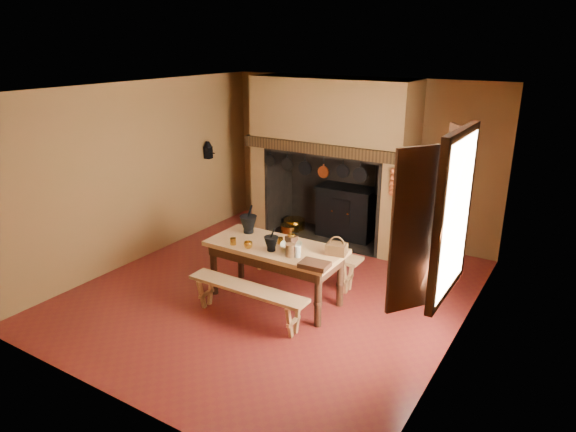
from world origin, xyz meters
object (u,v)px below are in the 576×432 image
at_px(coffee_grinder, 291,240).
at_px(wicker_basket, 337,248).
at_px(bench_front, 247,295).
at_px(work_table, 275,254).
at_px(iron_range, 347,212).
at_px(mixing_bowl, 291,246).

relative_size(coffee_grinder, wicker_basket, 0.69).
bearing_deg(bench_front, work_table, 90.00).
relative_size(iron_range, coffee_grinder, 8.18).
relative_size(bench_front, mixing_bowl, 5.78).
bearing_deg(mixing_bowl, iron_range, 99.37).
bearing_deg(wicker_basket, bench_front, -145.84).
bearing_deg(work_table, wicker_basket, 10.83).
bearing_deg(iron_range, bench_front, -86.60).
xyz_separation_m(coffee_grinder, wicker_basket, (0.65, 0.04, 0.01)).
height_order(iron_range, bench_front, iron_range).
distance_m(iron_range, wicker_basket, 2.70).
bearing_deg(coffee_grinder, iron_range, 113.58).
height_order(work_table, wicker_basket, wicker_basket).
bearing_deg(coffee_grinder, bench_front, -87.89).
bearing_deg(mixing_bowl, work_table, -177.59).
relative_size(iron_range, bench_front, 0.96).
bearing_deg(bench_front, iron_range, 93.40).
relative_size(bench_front, coffee_grinder, 8.51).
xyz_separation_m(work_table, coffee_grinder, (0.18, 0.12, 0.20)).
height_order(coffee_grinder, mixing_bowl, coffee_grinder).
xyz_separation_m(bench_front, wicker_basket, (0.82, 0.81, 0.53)).
height_order(coffee_grinder, wicker_basket, wicker_basket).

